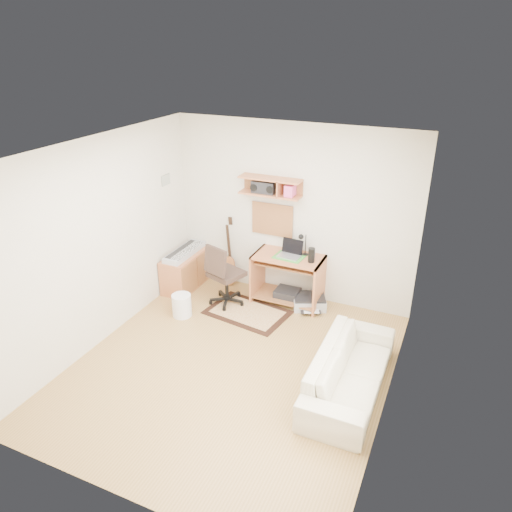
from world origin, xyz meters
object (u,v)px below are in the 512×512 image
at_px(desk, 288,279).
at_px(task_chair, 226,274).
at_px(cabinet, 186,270).
at_px(printer, 309,302).
at_px(sofa, 350,364).

height_order(desk, task_chair, task_chair).
distance_m(cabinet, printer, 2.01).
xyz_separation_m(desk, printer, (0.35, -0.02, -0.29)).
relative_size(desk, printer, 2.16).
bearing_deg(desk, cabinet, -173.91).
bearing_deg(task_chair, printer, 37.15).
height_order(cabinet, printer, cabinet).
bearing_deg(printer, sofa, -82.14).
bearing_deg(sofa, task_chair, 61.42).
distance_m(desk, cabinet, 1.65).
bearing_deg(printer, desk, 152.97).
xyz_separation_m(task_chair, printer, (1.16, 0.38, -0.40)).
distance_m(task_chair, sofa, 2.42).
distance_m(desk, sofa, 2.04).
xyz_separation_m(desk, task_chair, (-0.81, -0.39, 0.11)).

